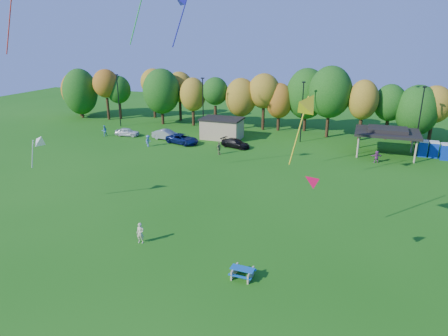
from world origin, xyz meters
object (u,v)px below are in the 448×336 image
(car_c, at_px, (182,139))
(picnic_table, at_px, (242,272))
(porta_potties, at_px, (434,150))
(kite_flyer, at_px, (140,233))
(car_a, at_px, (127,132))
(car_d, at_px, (235,143))
(car_b, at_px, (167,135))

(car_c, bearing_deg, picnic_table, -133.16)
(porta_potties, height_order, kite_flyer, porta_potties)
(porta_potties, distance_m, car_a, 45.09)
(kite_flyer, height_order, car_c, kite_flyer)
(car_c, height_order, car_d, car_c)
(car_a, bearing_deg, porta_potties, -92.19)
(car_d, bearing_deg, car_b, 101.79)
(picnic_table, bearing_deg, car_d, 110.94)
(picnic_table, xyz_separation_m, car_b, (-22.16, 31.50, 0.36))
(car_a, bearing_deg, kite_flyer, -152.37)
(picnic_table, bearing_deg, car_a, 134.84)
(car_a, xyz_separation_m, car_b, (7.08, 0.14, 0.11))
(car_a, relative_size, car_c, 0.75)
(car_a, distance_m, car_c, 10.49)
(picnic_table, relative_size, car_b, 0.36)
(porta_potties, distance_m, kite_flyer, 41.35)
(car_b, height_order, car_d, car_b)
(car_c, bearing_deg, porta_potties, -67.17)
(car_a, relative_size, car_d, 0.88)
(kite_flyer, height_order, car_b, kite_flyer)
(car_a, xyz_separation_m, car_c, (10.42, -1.24, 0.06))
(car_b, distance_m, car_d, 11.53)
(car_d, bearing_deg, picnic_table, -145.51)
(porta_potties, relative_size, car_d, 0.85)
(picnic_table, xyz_separation_m, kite_flyer, (-8.99, 1.79, 0.44))
(picnic_table, height_order, car_a, car_a)
(kite_flyer, bearing_deg, porta_potties, 46.43)
(car_b, relative_size, car_c, 0.90)
(kite_flyer, distance_m, car_a, 35.83)
(porta_potties, relative_size, picnic_table, 2.26)
(porta_potties, height_order, car_b, porta_potties)
(car_b, height_order, car_c, car_b)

